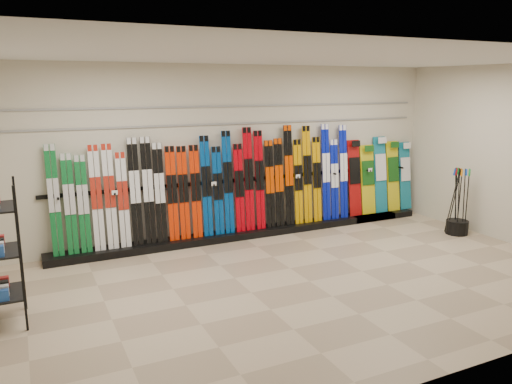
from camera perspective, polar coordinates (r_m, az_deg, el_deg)
name	(u,v)px	position (r m, az deg, el deg)	size (l,w,h in m)	color
floor	(310,281)	(7.03, 6.15, -10.11)	(8.00, 8.00, 0.00)	gray
back_wall	(237,152)	(8.80, -2.20, 4.60)	(8.00, 8.00, 0.00)	beige
ceiling	(315,57)	(6.52, 6.76, 15.11)	(8.00, 8.00, 0.00)	silver
ski_rack_base	(254,232)	(9.00, -0.25, -4.61)	(8.00, 0.40, 0.12)	black
skis	(219,187)	(8.57, -4.23, 0.61)	(5.38, 0.19, 1.83)	#0F6329
snowboards	(380,177)	(10.38, 13.97, 1.70)	(1.55, 0.23, 1.52)	#990C0C
accessory_rack	(0,254)	(6.24, -27.19, -6.37)	(0.40, 0.60, 1.63)	black
pole_bin	(457,227)	(9.78, 21.98, -3.74)	(0.39, 0.39, 0.25)	black
ski_poles	(458,201)	(9.68, 22.11, -0.95)	(0.32, 0.27, 1.18)	black
slatwall_rail_0	(237,123)	(8.73, -2.17, 7.84)	(7.60, 0.02, 0.03)	gray
slatwall_rail_1	(237,106)	(8.72, -2.19, 9.81)	(7.60, 0.02, 0.03)	gray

